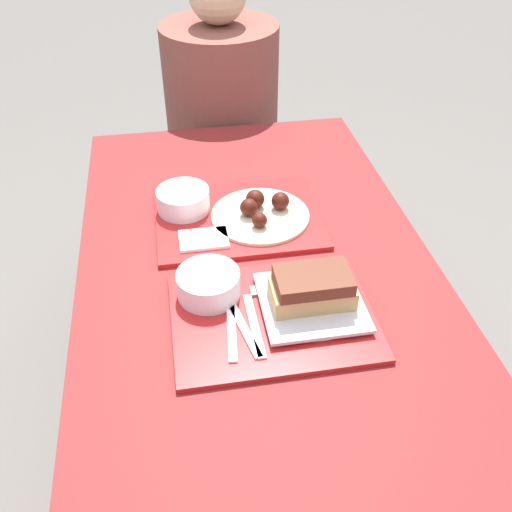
% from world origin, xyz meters
% --- Properties ---
extents(ground_plane, '(12.00, 12.00, 0.00)m').
position_xyz_m(ground_plane, '(0.00, 0.00, 0.00)').
color(ground_plane, '#605B56').
extents(picnic_table, '(0.79, 1.43, 0.73)m').
position_xyz_m(picnic_table, '(0.00, 0.00, 0.62)').
color(picnic_table, maroon).
rests_on(picnic_table, ground_plane).
extents(picnic_bench_far, '(0.75, 0.28, 0.44)m').
position_xyz_m(picnic_bench_far, '(0.00, 0.93, 0.37)').
color(picnic_bench_far, maroon).
rests_on(picnic_bench_far, ground_plane).
extents(tray_near, '(0.40, 0.31, 0.01)m').
position_xyz_m(tray_near, '(0.00, -0.15, 0.73)').
color(tray_near, red).
rests_on(tray_near, picnic_table).
extents(tray_far, '(0.40, 0.31, 0.01)m').
position_xyz_m(tray_far, '(-0.02, 0.20, 0.73)').
color(tray_far, red).
rests_on(tray_far, picnic_table).
extents(bowl_coleslaw_near, '(0.13, 0.13, 0.05)m').
position_xyz_m(bowl_coleslaw_near, '(-0.12, -0.07, 0.77)').
color(bowl_coleslaw_near, silver).
rests_on(bowl_coleslaw_near, tray_near).
extents(brisket_sandwich_plate, '(0.20, 0.20, 0.08)m').
position_xyz_m(brisket_sandwich_plate, '(0.08, -0.14, 0.77)').
color(brisket_sandwich_plate, beige).
rests_on(brisket_sandwich_plate, tray_near).
extents(plastic_fork_near, '(0.05, 0.17, 0.00)m').
position_xyz_m(plastic_fork_near, '(-0.06, -0.17, 0.74)').
color(plastic_fork_near, white).
rests_on(plastic_fork_near, tray_near).
extents(plastic_knife_near, '(0.02, 0.17, 0.00)m').
position_xyz_m(plastic_knife_near, '(-0.04, -0.17, 0.74)').
color(plastic_knife_near, white).
rests_on(plastic_knife_near, tray_near).
extents(plastic_spoon_near, '(0.03, 0.17, 0.00)m').
position_xyz_m(plastic_spoon_near, '(-0.09, -0.17, 0.74)').
color(plastic_spoon_near, white).
rests_on(plastic_spoon_near, tray_near).
extents(condiment_packet, '(0.04, 0.03, 0.01)m').
position_xyz_m(condiment_packet, '(-0.01, -0.08, 0.74)').
color(condiment_packet, '#A59E93').
rests_on(condiment_packet, tray_near).
extents(bowl_coleslaw_far, '(0.13, 0.13, 0.05)m').
position_xyz_m(bowl_coleslaw_far, '(-0.15, 0.25, 0.77)').
color(bowl_coleslaw_far, silver).
rests_on(bowl_coleslaw_far, tray_far).
extents(wings_plate_far, '(0.24, 0.24, 0.05)m').
position_xyz_m(wings_plate_far, '(0.04, 0.19, 0.75)').
color(wings_plate_far, beige).
rests_on(wings_plate_far, tray_far).
extents(napkin_far, '(0.11, 0.08, 0.01)m').
position_xyz_m(napkin_far, '(-0.11, 0.12, 0.74)').
color(napkin_far, white).
rests_on(napkin_far, tray_far).
extents(person_seated_across, '(0.39, 0.39, 0.71)m').
position_xyz_m(person_seated_across, '(0.03, 0.93, 0.73)').
color(person_seated_across, brown).
rests_on(person_seated_across, picnic_bench_far).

